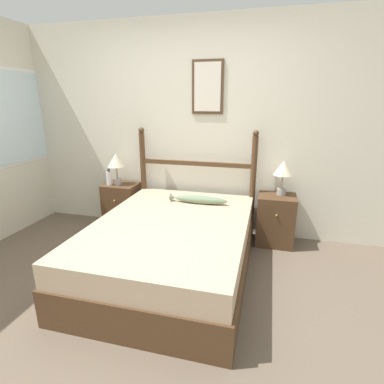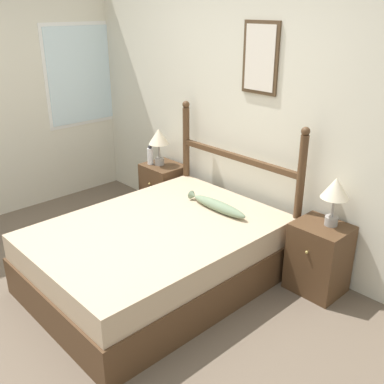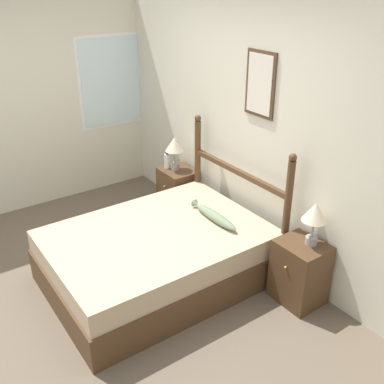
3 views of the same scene
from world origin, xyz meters
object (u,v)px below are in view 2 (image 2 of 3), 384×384
(table_lamp_right, at_px, (335,191))
(fish_pillow, at_px, (217,206))
(nightstand_right, at_px, (319,258))
(bottle, at_px, (150,155))
(table_lamp_left, at_px, (159,139))
(bed, at_px, (157,255))
(nightstand_left, at_px, (164,190))

(table_lamp_right, xyz_separation_m, fish_pillow, (-0.89, -0.36, -0.30))
(nightstand_right, relative_size, bottle, 2.77)
(table_lamp_right, xyz_separation_m, bottle, (-2.12, -0.12, -0.19))
(table_lamp_left, distance_m, bottle, 0.22)
(bed, distance_m, bottle, 1.43)
(nightstand_left, xyz_separation_m, fish_pillow, (1.11, -0.31, 0.28))
(bed, bearing_deg, nightstand_right, 42.16)
(nightstand_left, xyz_separation_m, nightstand_right, (1.96, 0.00, 0.00))
(table_lamp_left, height_order, bottle, table_lamp_left)
(nightstand_right, xyz_separation_m, table_lamp_right, (0.04, 0.05, 0.59))
(bed, relative_size, nightstand_right, 3.37)
(nightstand_left, height_order, table_lamp_right, table_lamp_right)
(table_lamp_right, bearing_deg, table_lamp_left, -178.01)
(bottle, height_order, fish_pillow, bottle)
(bed, xyz_separation_m, table_lamp_left, (-1.01, 0.87, 0.62))
(nightstand_left, xyz_separation_m, bottle, (-0.12, -0.08, 0.39))
(nightstand_left, relative_size, fish_pillow, 0.91)
(nightstand_left, relative_size, table_lamp_left, 1.49)
(bed, relative_size, bottle, 9.34)
(table_lamp_left, distance_m, fish_pillow, 1.22)
(table_lamp_left, relative_size, bottle, 1.86)
(nightstand_left, bearing_deg, fish_pillow, -15.75)
(nightstand_right, distance_m, table_lamp_left, 2.08)
(bed, height_order, bottle, bottle)
(nightstand_left, distance_m, fish_pillow, 1.19)
(table_lamp_right, bearing_deg, nightstand_right, -128.61)
(nightstand_left, relative_size, bottle, 2.77)
(bed, xyz_separation_m, fish_pillow, (0.13, 0.57, 0.31))
(nightstand_right, distance_m, table_lamp_right, 0.59)
(bed, height_order, nightstand_left, nightstand_left)
(table_lamp_right, height_order, bottle, table_lamp_right)
(bottle, bearing_deg, bed, -36.49)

